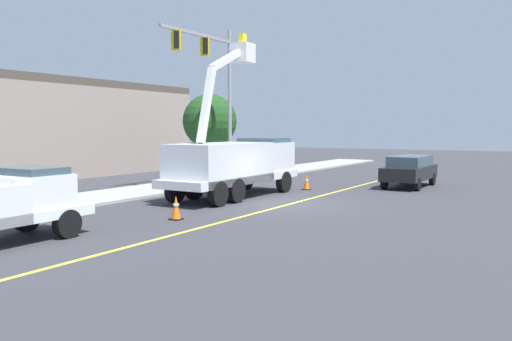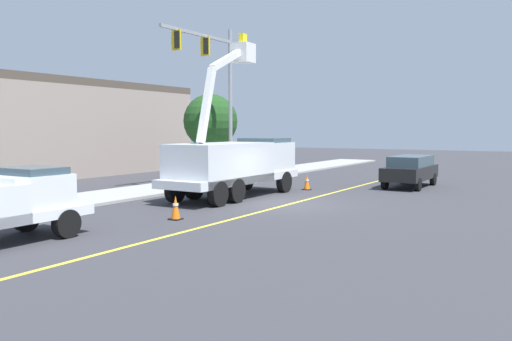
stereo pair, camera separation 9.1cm
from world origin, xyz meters
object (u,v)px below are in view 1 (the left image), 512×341
at_px(passing_minivan, 410,169).
at_px(traffic_cone_mid_rear, 306,182).
at_px(utility_bucket_truck, 235,162).
at_px(traffic_signal_mast, 214,76).
at_px(traffic_cone_mid_front, 176,208).

distance_m(passing_minivan, traffic_cone_mid_rear, 5.90).
height_order(passing_minivan, traffic_cone_mid_rear, passing_minivan).
distance_m(utility_bucket_truck, passing_minivan, 10.19).
distance_m(utility_bucket_truck, traffic_signal_mast, 7.02).
bearing_deg(traffic_cone_mid_front, utility_bucket_truck, 12.65).
height_order(traffic_cone_mid_front, traffic_signal_mast, traffic_signal_mast).
relative_size(utility_bucket_truck, traffic_cone_mid_front, 9.69).
xyz_separation_m(utility_bucket_truck, passing_minivan, (8.10, -6.14, -0.65)).
relative_size(traffic_cone_mid_rear, traffic_signal_mast, 0.09).
distance_m(traffic_cone_mid_front, traffic_signal_mast, 12.79).
height_order(traffic_cone_mid_front, traffic_cone_mid_rear, traffic_cone_mid_front).
relative_size(passing_minivan, traffic_cone_mid_front, 5.69).
bearing_deg(traffic_cone_mid_front, passing_minivan, -18.14).
distance_m(traffic_cone_mid_front, traffic_cone_mid_rear, 10.50).
xyz_separation_m(traffic_cone_mid_front, traffic_signal_mast, (10.24, 5.18, 5.64)).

